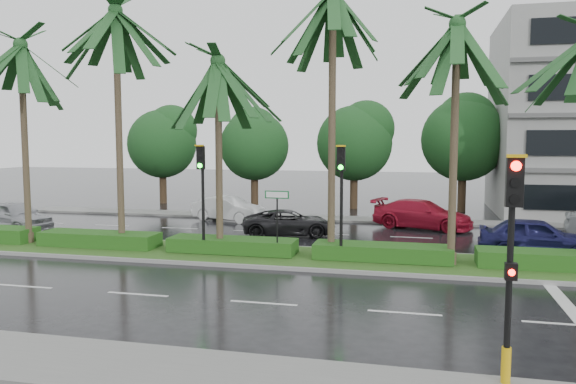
% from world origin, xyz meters
% --- Properties ---
extents(ground, '(120.00, 120.00, 0.00)m').
position_xyz_m(ground, '(0.00, 0.00, 0.00)').
color(ground, black).
rests_on(ground, ground).
extents(near_sidewalk, '(40.00, 2.40, 0.12)m').
position_xyz_m(near_sidewalk, '(0.00, -10.20, 0.06)').
color(near_sidewalk, slate).
rests_on(near_sidewalk, ground).
extents(far_sidewalk, '(40.00, 2.00, 0.12)m').
position_xyz_m(far_sidewalk, '(0.00, 12.00, 0.06)').
color(far_sidewalk, slate).
rests_on(far_sidewalk, ground).
extents(median, '(36.00, 4.00, 0.15)m').
position_xyz_m(median, '(0.00, 1.00, 0.08)').
color(median, gray).
rests_on(median, ground).
extents(hedge, '(35.20, 1.40, 0.60)m').
position_xyz_m(hedge, '(0.00, 1.00, 0.45)').
color(hedge, '#1B4814').
rests_on(hedge, median).
extents(lane_markings, '(34.00, 13.06, 0.01)m').
position_xyz_m(lane_markings, '(3.04, -0.43, 0.01)').
color(lane_markings, silver).
rests_on(lane_markings, ground).
extents(palm_row, '(26.30, 4.20, 10.92)m').
position_xyz_m(palm_row, '(-1.25, 1.02, 8.31)').
color(palm_row, '#3C3522').
rests_on(palm_row, median).
extents(signal_near, '(0.34, 0.45, 4.36)m').
position_xyz_m(signal_near, '(6.00, -9.39, 2.50)').
color(signal_near, black).
rests_on(signal_near, near_sidewalk).
extents(signal_median_left, '(0.34, 0.42, 4.36)m').
position_xyz_m(signal_median_left, '(-4.00, 0.30, 3.00)').
color(signal_median_left, black).
rests_on(signal_median_left, median).
extents(signal_median_right, '(0.34, 0.42, 4.36)m').
position_xyz_m(signal_median_right, '(1.50, 0.30, 3.00)').
color(signal_median_right, black).
rests_on(signal_median_right, median).
extents(street_sign, '(0.95, 0.09, 2.60)m').
position_xyz_m(street_sign, '(-1.00, 0.48, 2.12)').
color(street_sign, black).
rests_on(street_sign, median).
extents(bg_trees, '(33.10, 5.33, 7.70)m').
position_xyz_m(bg_trees, '(0.87, 17.59, 4.74)').
color(bg_trees, '#352418').
rests_on(bg_trees, ground).
extents(car_silver, '(3.16, 4.80, 1.52)m').
position_xyz_m(car_silver, '(-16.00, 4.50, 0.76)').
color(car_silver, '#A1A3A8').
rests_on(car_silver, ground).
extents(car_white, '(2.57, 4.54, 1.42)m').
position_xyz_m(car_white, '(-6.36, 10.13, 0.71)').
color(car_white, silver).
rests_on(car_white, ground).
extents(car_darkgrey, '(3.12, 4.90, 1.26)m').
position_xyz_m(car_darkgrey, '(-1.86, 6.23, 0.63)').
color(car_darkgrey, black).
rests_on(car_darkgrey, ground).
extents(car_red, '(3.60, 5.61, 1.51)m').
position_xyz_m(car_red, '(4.50, 9.90, 0.76)').
color(car_red, maroon).
rests_on(car_red, ground).
extents(car_blue, '(2.21, 4.65, 1.54)m').
position_xyz_m(car_blue, '(9.00, 4.00, 0.77)').
color(car_blue, '#1B1B51').
rests_on(car_blue, ground).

